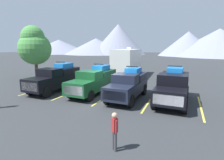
{
  "coord_description": "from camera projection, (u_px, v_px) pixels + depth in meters",
  "views": [
    {
      "loc": [
        5.73,
        -12.48,
        4.05
      ],
      "look_at": [
        0.0,
        1.44,
        1.2
      ],
      "focal_mm": 28.14,
      "sensor_mm": 36.0,
      "label": 1
    }
  ],
  "objects": [
    {
      "name": "ground_plane",
      "position": [
        105.0,
        98.0,
        14.23
      ],
      "size": [
        240.0,
        240.0,
        0.0
      ],
      "primitive_type": "plane",
      "color": "#2D3033"
    },
    {
      "name": "pickup_truck_a",
      "position": [
        56.0,
        78.0,
        16.31
      ],
      "size": [
        2.25,
        5.6,
        2.65
      ],
      "color": "black",
      "rests_on": "ground"
    },
    {
      "name": "pickup_truck_b",
      "position": [
        94.0,
        80.0,
        15.44
      ],
      "size": [
        2.21,
        5.87,
        2.53
      ],
      "color": "#144723",
      "rests_on": "ground"
    },
    {
      "name": "pickup_truck_c",
      "position": [
        128.0,
        84.0,
        13.87
      ],
      "size": [
        2.17,
        5.45,
        2.5
      ],
      "color": "black",
      "rests_on": "ground"
    },
    {
      "name": "pickup_truck_d",
      "position": [
        173.0,
        86.0,
        12.92
      ],
      "size": [
        2.3,
        5.57,
        2.64
      ],
      "color": "black",
      "rests_on": "ground"
    },
    {
      "name": "lot_stripe_a",
      "position": [
        43.0,
        89.0,
        17.24
      ],
      "size": [
        0.12,
        5.5,
        0.01
      ],
      "primitive_type": "cube",
      "color": "gold",
      "rests_on": "ground"
    },
    {
      "name": "lot_stripe_b",
      "position": [
        72.0,
        92.0,
        15.94
      ],
      "size": [
        0.12,
        5.5,
        0.01
      ],
      "primitive_type": "cube",
      "color": "gold",
      "rests_on": "ground"
    },
    {
      "name": "lot_stripe_c",
      "position": [
        107.0,
        96.0,
        14.63
      ],
      "size": [
        0.12,
        5.5,
        0.01
      ],
      "primitive_type": "cube",
      "color": "gold",
      "rests_on": "ground"
    },
    {
      "name": "lot_stripe_d",
      "position": [
        149.0,
        101.0,
        13.32
      ],
      "size": [
        0.12,
        5.5,
        0.01
      ],
      "primitive_type": "cube",
      "color": "gold",
      "rests_on": "ground"
    },
    {
      "name": "lot_stripe_e",
      "position": [
        201.0,
        107.0,
        12.01
      ],
      "size": [
        0.12,
        5.5,
        0.01
      ],
      "primitive_type": "cube",
      "color": "gold",
      "rests_on": "ground"
    },
    {
      "name": "camper_trailer_a",
      "position": [
        127.0,
        61.0,
        24.38
      ],
      "size": [
        2.93,
        8.59,
        4.0
      ],
      "color": "silver",
      "rests_on": "ground"
    },
    {
      "name": "person_a",
      "position": [
        115.0,
        129.0,
        6.82
      ],
      "size": [
        0.3,
        0.29,
        1.58
      ],
      "color": "#3F3F42",
      "rests_on": "ground"
    },
    {
      "name": "tree_a",
      "position": [
        34.0,
        46.0,
        22.64
      ],
      "size": [
        4.15,
        4.15,
        6.72
      ],
      "color": "brown",
      "rests_on": "ground"
    },
    {
      "name": "mountain_ridge",
      "position": [
        168.0,
        42.0,
        82.24
      ],
      "size": [
        151.14,
        43.83,
        16.6
      ],
      "color": "gray",
      "rests_on": "ground"
    }
  ]
}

